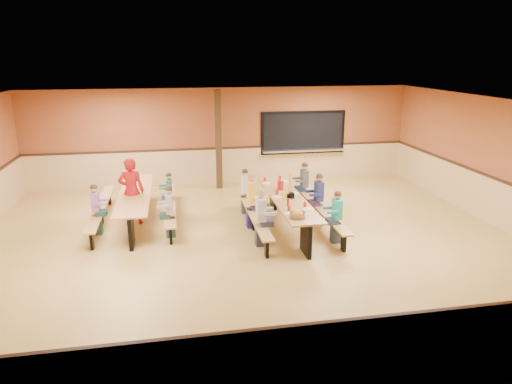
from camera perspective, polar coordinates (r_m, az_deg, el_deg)
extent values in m
plane|color=#A57D3E|center=(10.10, -0.77, -6.34)|extent=(12.00, 12.00, 0.00)
cube|color=brown|center=(14.45, -4.16, 6.95)|extent=(12.00, 0.04, 3.00)
cube|color=brown|center=(5.08, 8.95, -12.62)|extent=(12.00, 0.04, 3.00)
cube|color=brown|center=(12.12, 28.45, 3.01)|extent=(0.04, 10.00, 3.00)
cube|color=white|center=(9.33, -0.84, 10.84)|extent=(12.00, 10.00, 0.04)
cube|color=black|center=(14.92, 5.91, 7.41)|extent=(2.60, 0.06, 1.20)
cube|color=silver|center=(14.94, 5.94, 5.20)|extent=(2.70, 0.28, 0.06)
cube|color=#332111|center=(13.84, -4.71, 6.50)|extent=(0.18, 0.18, 3.00)
cube|color=#B88049|center=(10.75, 3.99, -0.82)|extent=(0.75, 3.60, 0.04)
cube|color=black|center=(9.48, 6.26, -5.76)|extent=(0.08, 0.60, 0.70)
cube|color=black|center=(12.30, 2.17, -0.30)|extent=(0.08, 0.60, 0.70)
cube|color=#B88049|center=(10.67, -0.34, -2.54)|extent=(0.26, 3.60, 0.04)
cube|color=black|center=(10.75, -0.34, -3.67)|extent=(0.06, 0.18, 0.41)
cube|color=#B88049|center=(11.07, 8.10, -2.00)|extent=(0.26, 3.60, 0.04)
cube|color=black|center=(11.14, 8.05, -3.10)|extent=(0.06, 0.18, 0.41)
cube|color=#B88049|center=(11.49, -14.90, -0.19)|extent=(0.75, 3.60, 0.04)
cube|color=black|center=(10.15, -15.33, -4.72)|extent=(0.08, 0.60, 0.70)
cube|color=black|center=(13.08, -14.32, 0.22)|extent=(0.08, 0.60, 0.70)
cube|color=#B88049|center=(11.68, -18.82, -1.75)|extent=(0.26, 3.60, 0.04)
cube|color=black|center=(11.75, -18.72, -2.79)|extent=(0.06, 0.18, 0.41)
cube|color=#B88049|center=(11.54, -10.71, -1.34)|extent=(0.26, 3.60, 0.04)
cube|color=black|center=(11.61, -10.65, -2.40)|extent=(0.06, 0.18, 0.41)
imported|color=#A51214|center=(11.35, -15.29, 0.12)|extent=(0.62, 0.43, 1.65)
cylinder|color=#AC1B17|center=(11.35, 3.09, 0.84)|extent=(0.16, 0.16, 0.22)
cube|color=black|center=(10.72, 4.48, -0.41)|extent=(0.10, 0.14, 0.13)
cylinder|color=yellow|center=(10.55, 3.70, -0.56)|extent=(0.06, 0.06, 0.17)
cylinder|color=#B2140F|center=(10.16, 4.02, -1.26)|extent=(0.06, 0.06, 0.17)
cube|color=black|center=(10.80, 4.25, -0.47)|extent=(0.16, 0.16, 0.06)
cube|color=#B88049|center=(10.72, 4.28, 0.96)|extent=(0.02, 0.09, 0.50)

